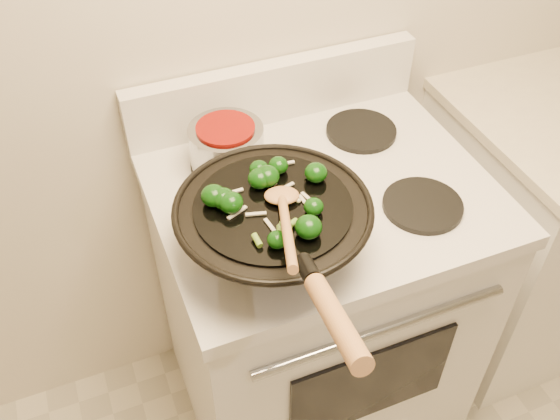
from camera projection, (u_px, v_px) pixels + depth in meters
name	position (u px, v px, depth m)	size (l,w,h in m)	color
stove	(314.00, 304.00, 1.77)	(0.78, 0.67, 1.08)	silver
counter_unit	(558.00, 220.00, 2.03)	(0.81, 0.62, 0.91)	white
wok	(274.00, 226.00, 1.25)	(0.40, 0.66, 0.26)	black
stirfry	(266.00, 194.00, 1.21)	(0.26, 0.24, 0.05)	#0B3408
wooden_spoon	(284.00, 214.00, 1.14)	(0.14, 0.31, 0.12)	#A97442
saucepan	(227.00, 145.00, 1.46)	(0.18, 0.28, 0.10)	#979A9F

